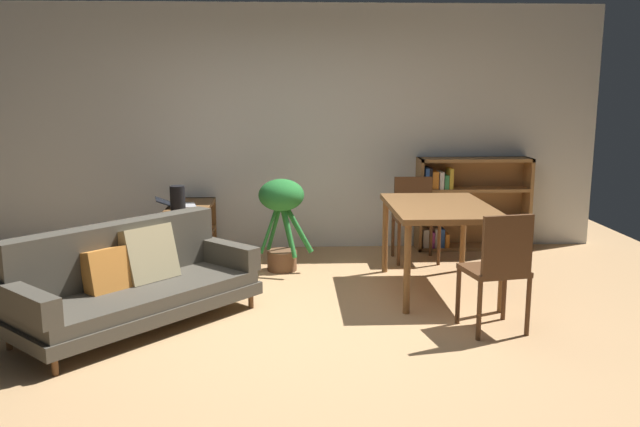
% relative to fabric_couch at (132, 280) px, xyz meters
% --- Properties ---
extents(ground_plane, '(8.16, 8.16, 0.00)m').
position_rel_fabric_couch_xyz_m(ground_plane, '(1.28, -0.22, -0.35)').
color(ground_plane, tan).
extents(back_wall_panel, '(6.80, 0.10, 2.70)m').
position_rel_fabric_couch_xyz_m(back_wall_panel, '(1.28, 2.48, 1.00)').
color(back_wall_panel, silver).
rests_on(back_wall_panel, ground_plane).
extents(fabric_couch, '(1.83, 1.88, 0.77)m').
position_rel_fabric_couch_xyz_m(fabric_couch, '(0.00, 0.00, 0.00)').
color(fabric_couch, brown).
rests_on(fabric_couch, ground_plane).
extents(media_console, '(0.43, 1.32, 0.60)m').
position_rel_fabric_couch_xyz_m(media_console, '(0.17, 1.69, -0.05)').
color(media_console, brown).
rests_on(media_console, ground_plane).
extents(open_laptop, '(0.45, 0.38, 0.09)m').
position_rel_fabric_couch_xyz_m(open_laptop, '(0.06, 1.77, 0.28)').
color(open_laptop, silver).
rests_on(open_laptop, media_console).
extents(desk_speaker, '(0.15, 0.15, 0.26)m').
position_rel_fabric_couch_xyz_m(desk_speaker, '(0.12, 1.48, 0.38)').
color(desk_speaker, black).
rests_on(desk_speaker, media_console).
extents(potted_floor_plant, '(0.54, 0.53, 0.92)m').
position_rel_fabric_couch_xyz_m(potted_floor_plant, '(1.13, 1.46, 0.26)').
color(potted_floor_plant, brown).
rests_on(potted_floor_plant, ground_plane).
extents(dining_table, '(0.88, 1.32, 0.78)m').
position_rel_fabric_couch_xyz_m(dining_table, '(2.53, 0.75, 0.35)').
color(dining_table, brown).
rests_on(dining_table, ground_plane).
extents(dining_chair_near, '(0.45, 0.41, 0.87)m').
position_rel_fabric_couch_xyz_m(dining_chair_near, '(2.53, 1.84, 0.15)').
color(dining_chair_near, '#56351E').
rests_on(dining_chair_near, ground_plane).
extents(dining_chair_far, '(0.49, 0.46, 0.91)m').
position_rel_fabric_couch_xyz_m(dining_chair_far, '(2.74, -0.31, 0.17)').
color(dining_chair_far, '#56351E').
rests_on(dining_chair_far, ground_plane).
extents(bookshelf, '(1.26, 0.30, 1.03)m').
position_rel_fabric_couch_xyz_m(bookshelf, '(3.18, 2.30, 0.16)').
color(bookshelf, olive).
rests_on(bookshelf, ground_plane).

